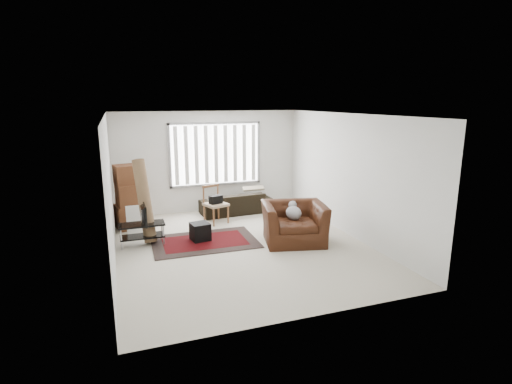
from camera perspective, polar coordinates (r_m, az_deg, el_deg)
room at (r=8.46m, az=-2.93°, el=4.72°), size 6.00×6.02×2.71m
persian_rug at (r=8.70m, az=-7.34°, el=-7.04°), size 2.23×1.51×0.02m
tv_stand at (r=8.71m, az=-15.99°, el=-5.16°), size 0.93×0.42×0.47m
tv at (r=8.61m, az=-16.13°, el=-2.97°), size 0.10×0.76×0.43m
subwoofer at (r=8.74m, az=-7.98°, el=-5.61°), size 0.43×0.43×0.38m
moving_boxes at (r=9.85m, az=-17.70°, el=-0.96°), size 0.72×0.67×1.51m
white_flatpack at (r=9.48m, az=-16.49°, el=-3.78°), size 0.51×0.19×0.65m
rolled_rug at (r=8.81m, az=-15.64°, el=-1.22°), size 0.45×0.86×1.77m
sofa at (r=10.72m, az=-2.88°, el=-1.12°), size 1.94×0.94×0.73m
side_chair at (r=9.88m, az=-5.82°, el=-1.51°), size 0.64×0.64×0.93m
armchair at (r=8.55m, az=5.45°, el=-4.01°), size 1.52×1.39×0.96m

